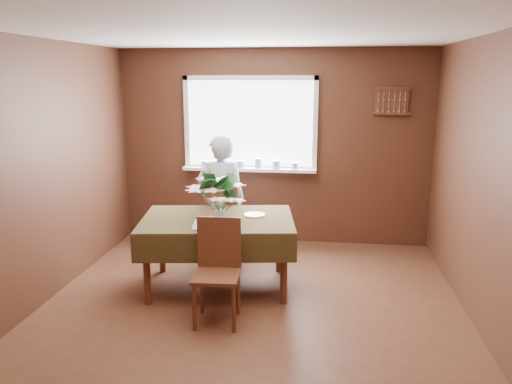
# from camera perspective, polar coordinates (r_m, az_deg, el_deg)

# --- Properties ---
(floor) EXTENTS (4.50, 4.50, 0.00)m
(floor) POSITION_cam_1_polar(r_m,az_deg,el_deg) (4.69, -0.92, -14.14)
(floor) COLOR #502A1B
(floor) RESTS_ON ground
(ceiling) EXTENTS (4.50, 4.50, 0.00)m
(ceiling) POSITION_cam_1_polar(r_m,az_deg,el_deg) (4.19, -1.05, 17.94)
(ceiling) COLOR white
(ceiling) RESTS_ON wall_back
(wall_back) EXTENTS (4.00, 0.00, 4.00)m
(wall_back) POSITION_cam_1_polar(r_m,az_deg,el_deg) (6.47, 2.00, 5.09)
(wall_back) COLOR brown
(wall_back) RESTS_ON floor
(wall_front) EXTENTS (4.00, 0.00, 4.00)m
(wall_front) POSITION_cam_1_polar(r_m,az_deg,el_deg) (2.17, -10.05, -11.44)
(wall_front) COLOR brown
(wall_front) RESTS_ON floor
(wall_left) EXTENTS (0.00, 4.50, 4.50)m
(wall_left) POSITION_cam_1_polar(r_m,az_deg,el_deg) (4.97, -24.43, 1.52)
(wall_left) COLOR brown
(wall_left) RESTS_ON floor
(wall_right) EXTENTS (0.00, 4.50, 4.50)m
(wall_right) POSITION_cam_1_polar(r_m,az_deg,el_deg) (4.44, 25.48, 0.16)
(wall_right) COLOR brown
(wall_right) RESTS_ON floor
(window_assembly) EXTENTS (1.72, 0.20, 1.22)m
(window_assembly) POSITION_cam_1_polar(r_m,az_deg,el_deg) (6.44, -0.71, 5.96)
(window_assembly) COLOR white
(window_assembly) RESTS_ON wall_back
(spoon_rack) EXTENTS (0.44, 0.05, 0.33)m
(spoon_rack) POSITION_cam_1_polar(r_m,az_deg,el_deg) (6.40, 15.24, 9.97)
(spoon_rack) COLOR brown
(spoon_rack) RESTS_ON wall_back
(dining_table) EXTENTS (1.67, 1.25, 0.75)m
(dining_table) POSITION_cam_1_polar(r_m,az_deg,el_deg) (5.11, -4.42, -3.95)
(dining_table) COLOR brown
(dining_table) RESTS_ON floor
(chair_far) EXTENTS (0.46, 0.46, 0.96)m
(chair_far) POSITION_cam_1_polar(r_m,az_deg,el_deg) (5.84, -3.72, -3.11)
(chair_far) COLOR brown
(chair_far) RESTS_ON floor
(chair_near) EXTENTS (0.42, 0.42, 0.92)m
(chair_near) POSITION_cam_1_polar(r_m,az_deg,el_deg) (4.49, -4.39, -8.37)
(chair_near) COLOR brown
(chair_near) RESTS_ON floor
(seated_woman) EXTENTS (0.61, 0.46, 1.51)m
(seated_woman) POSITION_cam_1_polar(r_m,az_deg,el_deg) (5.76, -3.99, -0.94)
(seated_woman) COLOR white
(seated_woman) RESTS_ON floor
(flower_bouquet) EXTENTS (0.53, 0.53, 0.46)m
(flower_bouquet) POSITION_cam_1_polar(r_m,az_deg,el_deg) (4.84, -4.18, -0.17)
(flower_bouquet) COLOR white
(flower_bouquet) RESTS_ON dining_table
(side_plate) EXTENTS (0.26, 0.26, 0.01)m
(side_plate) POSITION_cam_1_polar(r_m,az_deg,el_deg) (5.16, -0.16, -2.62)
(side_plate) COLOR white
(side_plate) RESTS_ON dining_table
(table_knife) EXTENTS (0.05, 0.20, 0.00)m
(table_knife) POSITION_cam_1_polar(r_m,az_deg,el_deg) (4.87, -2.61, -3.56)
(table_knife) COLOR silver
(table_knife) RESTS_ON dining_table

